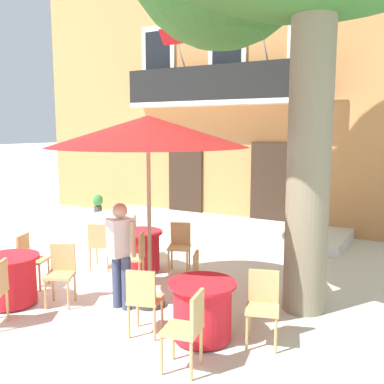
{
  "coord_description": "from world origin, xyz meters",
  "views": [
    {
      "loc": [
        5.47,
        -5.99,
        2.66
      ],
      "look_at": [
        0.9,
        2.17,
        1.3
      ],
      "focal_mm": 40.75,
      "sensor_mm": 36.0,
      "label": 1
    }
  ],
  "objects_px": {
    "cafe_chair_near_tree_0": "(100,243)",
    "cafe_chair_middle_1": "(263,302)",
    "cafe_chair_near_tree_3": "(139,234)",
    "cafe_chair_near_tree_1": "(136,255)",
    "cafe_chair_middle_2": "(203,279)",
    "cafe_table_middle": "(202,310)",
    "cafe_chair_middle_3": "(144,297)",
    "cafe_umbrella": "(148,132)",
    "cafe_table_front": "(11,280)",
    "ground_planter_left": "(98,204)",
    "cafe_table_near_tree": "(140,250)",
    "cafe_chair_front_1": "(61,270)",
    "cafe_chair_middle_0": "(188,326)",
    "cafe_chair_front_2": "(30,257)",
    "cafe_chair_near_tree_2": "(180,243)",
    "pedestrian_near_entrance": "(121,250)"
  },
  "relations": [
    {
      "from": "cafe_chair_near_tree_0",
      "to": "cafe_chair_middle_1",
      "type": "relative_size",
      "value": 1.0
    },
    {
      "from": "cafe_chair_near_tree_3",
      "to": "cafe_chair_middle_1",
      "type": "height_order",
      "value": "same"
    },
    {
      "from": "cafe_chair_near_tree_1",
      "to": "cafe_chair_middle_2",
      "type": "height_order",
      "value": "same"
    },
    {
      "from": "cafe_table_middle",
      "to": "cafe_chair_middle_3",
      "type": "relative_size",
      "value": 0.95
    },
    {
      "from": "cafe_umbrella",
      "to": "cafe_table_front",
      "type": "bearing_deg",
      "value": -151.91
    },
    {
      "from": "cafe_chair_middle_1",
      "to": "ground_planter_left",
      "type": "relative_size",
      "value": 1.3
    },
    {
      "from": "cafe_table_near_tree",
      "to": "cafe_chair_middle_1",
      "type": "xyz_separation_m",
      "value": [
        3.0,
        -1.54,
        0.14
      ]
    },
    {
      "from": "cafe_chair_middle_1",
      "to": "cafe_chair_front_1",
      "type": "relative_size",
      "value": 1.0
    },
    {
      "from": "cafe_table_middle",
      "to": "cafe_chair_front_1",
      "type": "bearing_deg",
      "value": -179.53
    },
    {
      "from": "cafe_table_middle",
      "to": "cafe_chair_middle_1",
      "type": "height_order",
      "value": "cafe_chair_middle_1"
    },
    {
      "from": "cafe_chair_middle_0",
      "to": "cafe_chair_middle_2",
      "type": "height_order",
      "value": "same"
    },
    {
      "from": "cafe_chair_near_tree_1",
      "to": "cafe_chair_front_2",
      "type": "distance_m",
      "value": 1.78
    },
    {
      "from": "cafe_chair_middle_3",
      "to": "cafe_chair_middle_2",
      "type": "bearing_deg",
      "value": 70.01
    },
    {
      "from": "cafe_table_near_tree",
      "to": "cafe_chair_front_2",
      "type": "distance_m",
      "value": 1.96
    },
    {
      "from": "cafe_table_middle",
      "to": "cafe_chair_middle_2",
      "type": "height_order",
      "value": "cafe_chair_middle_2"
    },
    {
      "from": "cafe_chair_near_tree_1",
      "to": "cafe_chair_near_tree_0",
      "type": "bearing_deg",
      "value": 163.84
    },
    {
      "from": "cafe_chair_middle_1",
      "to": "cafe_chair_front_2",
      "type": "bearing_deg",
      "value": -179.06
    },
    {
      "from": "cafe_chair_near_tree_1",
      "to": "cafe_chair_front_2",
      "type": "height_order",
      "value": "same"
    },
    {
      "from": "cafe_chair_near_tree_1",
      "to": "ground_planter_left",
      "type": "relative_size",
      "value": 1.3
    },
    {
      "from": "cafe_chair_near_tree_2",
      "to": "cafe_chair_middle_1",
      "type": "bearing_deg",
      "value": -39.12
    },
    {
      "from": "cafe_table_near_tree",
      "to": "cafe_umbrella",
      "type": "bearing_deg",
      "value": -48.79
    },
    {
      "from": "cafe_table_near_tree",
      "to": "cafe_chair_middle_3",
      "type": "bearing_deg",
      "value": -52.9
    },
    {
      "from": "cafe_table_near_tree",
      "to": "cafe_chair_near_tree_3",
      "type": "xyz_separation_m",
      "value": [
        -0.45,
        0.61,
        0.14
      ]
    },
    {
      "from": "cafe_chair_near_tree_2",
      "to": "cafe_table_front",
      "type": "xyz_separation_m",
      "value": [
        -1.41,
        -2.63,
        -0.14
      ]
    },
    {
      "from": "cafe_chair_near_tree_2",
      "to": "cafe_chair_front_1",
      "type": "height_order",
      "value": "same"
    },
    {
      "from": "cafe_chair_near_tree_0",
      "to": "cafe_chair_near_tree_3",
      "type": "relative_size",
      "value": 1.0
    },
    {
      "from": "cafe_chair_near_tree_0",
      "to": "cafe_table_front",
      "type": "height_order",
      "value": "cafe_chair_near_tree_0"
    },
    {
      "from": "cafe_table_near_tree",
      "to": "cafe_chair_near_tree_1",
      "type": "relative_size",
      "value": 0.95
    },
    {
      "from": "cafe_table_near_tree",
      "to": "cafe_chair_near_tree_3",
      "type": "height_order",
      "value": "cafe_chair_near_tree_3"
    },
    {
      "from": "cafe_chair_near_tree_3",
      "to": "cafe_chair_middle_2",
      "type": "height_order",
      "value": "same"
    },
    {
      "from": "cafe_chair_near_tree_3",
      "to": "ground_planter_left",
      "type": "bearing_deg",
      "value": 141.76
    },
    {
      "from": "cafe_chair_middle_3",
      "to": "cafe_chair_front_2",
      "type": "distance_m",
      "value": 2.77
    },
    {
      "from": "cafe_table_near_tree",
      "to": "cafe_chair_near_tree_2",
      "type": "distance_m",
      "value": 0.77
    },
    {
      "from": "ground_planter_left",
      "to": "cafe_table_front",
      "type": "bearing_deg",
      "value": -59.78
    },
    {
      "from": "cafe_chair_near_tree_2",
      "to": "cafe_chair_front_1",
      "type": "distance_m",
      "value": 2.35
    },
    {
      "from": "cafe_chair_near_tree_2",
      "to": "cafe_umbrella",
      "type": "height_order",
      "value": "cafe_umbrella"
    },
    {
      "from": "cafe_table_near_tree",
      "to": "cafe_chair_middle_3",
      "type": "relative_size",
      "value": 0.95
    },
    {
      "from": "cafe_chair_middle_0",
      "to": "cafe_umbrella",
      "type": "height_order",
      "value": "cafe_umbrella"
    },
    {
      "from": "cafe_table_front",
      "to": "cafe_table_near_tree",
      "type": "bearing_deg",
      "value": 71.81
    },
    {
      "from": "cafe_chair_near_tree_3",
      "to": "cafe_chair_middle_3",
      "type": "bearing_deg",
      "value": -53.04
    },
    {
      "from": "ground_planter_left",
      "to": "cafe_chair_front_2",
      "type": "bearing_deg",
      "value": -59.56
    },
    {
      "from": "cafe_chair_near_tree_2",
      "to": "ground_planter_left",
      "type": "xyz_separation_m",
      "value": [
        -4.77,
        3.13,
        -0.14
      ]
    },
    {
      "from": "cafe_chair_near_tree_2",
      "to": "cafe_chair_front_2",
      "type": "height_order",
      "value": "same"
    },
    {
      "from": "cafe_chair_middle_1",
      "to": "cafe_chair_middle_3",
      "type": "height_order",
      "value": "same"
    },
    {
      "from": "cafe_chair_near_tree_3",
      "to": "cafe_chair_front_1",
      "type": "bearing_deg",
      "value": -82.39
    },
    {
      "from": "cafe_chair_near_tree_0",
      "to": "cafe_chair_near_tree_2",
      "type": "bearing_deg",
      "value": 27.41
    },
    {
      "from": "pedestrian_near_entrance",
      "to": "cafe_chair_near_tree_2",
      "type": "bearing_deg",
      "value": 94.01
    },
    {
      "from": "cafe_chair_near_tree_1",
      "to": "cafe_chair_middle_1",
      "type": "distance_m",
      "value": 2.76
    },
    {
      "from": "cafe_chair_near_tree_0",
      "to": "cafe_chair_near_tree_3",
      "type": "height_order",
      "value": "same"
    },
    {
      "from": "cafe_table_middle",
      "to": "cafe_table_front",
      "type": "xyz_separation_m",
      "value": [
        -3.05,
        -0.44,
        0.0
      ]
    }
  ]
}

